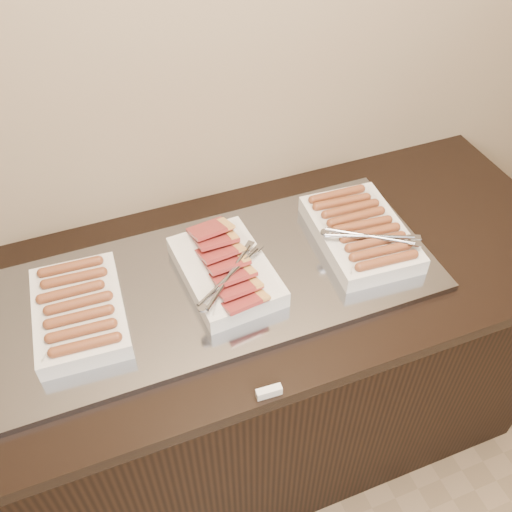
{
  "coord_description": "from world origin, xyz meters",
  "views": [
    {
      "loc": [
        -0.29,
        1.14,
        2.04
      ],
      "look_at": [
        0.1,
        2.13,
        0.97
      ],
      "focal_mm": 40.0,
      "sensor_mm": 36.0,
      "label": 1
    }
  ],
  "objects_px": {
    "counter": "(228,376)",
    "dish_left": "(79,311)",
    "dish_center": "(226,270)",
    "warming_tray": "(213,284)",
    "dish_right": "(361,232)"
  },
  "relations": [
    {
      "from": "dish_left",
      "to": "dish_center",
      "type": "height_order",
      "value": "dish_center"
    },
    {
      "from": "counter",
      "to": "warming_tray",
      "type": "xyz_separation_m",
      "value": [
        -0.02,
        0.0,
        0.46
      ]
    },
    {
      "from": "warming_tray",
      "to": "counter",
      "type": "bearing_deg",
      "value": 0.0
    },
    {
      "from": "counter",
      "to": "dish_left",
      "type": "distance_m",
      "value": 0.62
    },
    {
      "from": "counter",
      "to": "dish_center",
      "type": "relative_size",
      "value": 5.8
    },
    {
      "from": "dish_right",
      "to": "warming_tray",
      "type": "bearing_deg",
      "value": -176.97
    },
    {
      "from": "warming_tray",
      "to": "dish_left",
      "type": "distance_m",
      "value": 0.35
    },
    {
      "from": "counter",
      "to": "dish_left",
      "type": "relative_size",
      "value": 6.16
    },
    {
      "from": "counter",
      "to": "warming_tray",
      "type": "height_order",
      "value": "warming_tray"
    },
    {
      "from": "warming_tray",
      "to": "dish_left",
      "type": "height_order",
      "value": "dish_left"
    },
    {
      "from": "dish_left",
      "to": "dish_right",
      "type": "bearing_deg",
      "value": 3.0
    },
    {
      "from": "counter",
      "to": "dish_center",
      "type": "bearing_deg",
      "value": -22.62
    },
    {
      "from": "counter",
      "to": "dish_right",
      "type": "height_order",
      "value": "dish_right"
    },
    {
      "from": "dish_left",
      "to": "warming_tray",
      "type": "bearing_deg",
      "value": 3.29
    },
    {
      "from": "dish_center",
      "to": "counter",
      "type": "bearing_deg",
      "value": 153.46
    }
  ]
}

